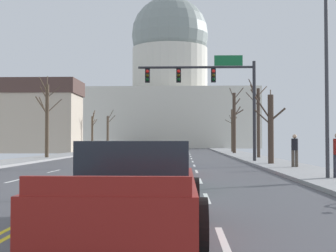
{
  "coord_description": "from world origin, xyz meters",
  "views": [
    {
      "loc": [
        2.91,
        -15.66,
        1.54
      ],
      "look_at": [
        1.18,
        33.65,
        3.01
      ],
      "focal_mm": 49.9,
      "sensor_mm": 36.0,
      "label": 1
    }
  ],
  "objects_px": {
    "sedan_near_02": "(156,170)",
    "pedestrian_01": "(295,149)",
    "sedan_oncoming_00": "(133,151)",
    "sedan_oncoming_01": "(117,148)",
    "street_lamp_right": "(319,40)",
    "signal_gantry": "(213,85)",
    "sedan_oncoming_02": "(150,146)",
    "pickup_truck_near_03": "(133,191)",
    "sedan_near_01": "(162,162)",
    "sedan_oncoming_03": "(138,145)",
    "sedan_near_00": "(164,157)"
  },
  "relations": [
    {
      "from": "sedan_near_02",
      "to": "pedestrian_01",
      "type": "height_order",
      "value": "pedestrian_01"
    },
    {
      "from": "sedan_oncoming_00",
      "to": "sedan_oncoming_01",
      "type": "relative_size",
      "value": 1.06
    },
    {
      "from": "street_lamp_right",
      "to": "signal_gantry",
      "type": "bearing_deg",
      "value": 102.58
    },
    {
      "from": "sedan_near_02",
      "to": "sedan_oncoming_02",
      "type": "bearing_deg",
      "value": 94.4
    },
    {
      "from": "pickup_truck_near_03",
      "to": "pedestrian_01",
      "type": "distance_m",
      "value": 17.87
    },
    {
      "from": "sedan_near_01",
      "to": "pickup_truck_near_03",
      "type": "height_order",
      "value": "pickup_truck_near_03"
    },
    {
      "from": "sedan_oncoming_02",
      "to": "sedan_near_01",
      "type": "bearing_deg",
      "value": -85.21
    },
    {
      "from": "street_lamp_right",
      "to": "sedan_oncoming_03",
      "type": "bearing_deg",
      "value": 101.73
    },
    {
      "from": "street_lamp_right",
      "to": "sedan_near_01",
      "type": "xyz_separation_m",
      "value": [
        -6.01,
        3.01,
        -4.7
      ]
    },
    {
      "from": "sedan_near_01",
      "to": "sedan_oncoming_03",
      "type": "bearing_deg",
      "value": 96.73
    },
    {
      "from": "sedan_oncoming_01",
      "to": "pedestrian_01",
      "type": "bearing_deg",
      "value": -65.94
    },
    {
      "from": "sedan_oncoming_03",
      "to": "sedan_oncoming_02",
      "type": "bearing_deg",
      "value": -76.34
    },
    {
      "from": "sedan_oncoming_00",
      "to": "pedestrian_01",
      "type": "relative_size",
      "value": 2.76
    },
    {
      "from": "signal_gantry",
      "to": "sedan_oncoming_03",
      "type": "relative_size",
      "value": 1.78
    },
    {
      "from": "sedan_oncoming_03",
      "to": "signal_gantry",
      "type": "bearing_deg",
      "value": -78.5
    },
    {
      "from": "street_lamp_right",
      "to": "pickup_truck_near_03",
      "type": "height_order",
      "value": "street_lamp_right"
    },
    {
      "from": "sedan_near_02",
      "to": "pickup_truck_near_03",
      "type": "height_order",
      "value": "pickup_truck_near_03"
    },
    {
      "from": "sedan_near_02",
      "to": "sedan_near_00",
      "type": "bearing_deg",
      "value": 91.38
    },
    {
      "from": "sedan_oncoming_03",
      "to": "sedan_near_01",
      "type": "bearing_deg",
      "value": -83.27
    },
    {
      "from": "sedan_oncoming_00",
      "to": "pedestrian_01",
      "type": "xyz_separation_m",
      "value": [
        10.22,
        -16.61,
        0.54
      ]
    },
    {
      "from": "sedan_near_00",
      "to": "sedan_oncoming_03",
      "type": "bearing_deg",
      "value": 97.39
    },
    {
      "from": "sedan_oncoming_02",
      "to": "sedan_oncoming_03",
      "type": "height_order",
      "value": "sedan_oncoming_02"
    },
    {
      "from": "signal_gantry",
      "to": "pedestrian_01",
      "type": "bearing_deg",
      "value": -61.36
    },
    {
      "from": "signal_gantry",
      "to": "sedan_oncoming_01",
      "type": "relative_size",
      "value": 1.81
    },
    {
      "from": "signal_gantry",
      "to": "sedan_oncoming_01",
      "type": "height_order",
      "value": "signal_gantry"
    },
    {
      "from": "sedan_near_01",
      "to": "sedan_oncoming_03",
      "type": "relative_size",
      "value": 1.04
    },
    {
      "from": "sedan_near_01",
      "to": "sedan_oncoming_00",
      "type": "xyz_separation_m",
      "value": [
        -3.5,
        20.54,
        -0.03
      ]
    },
    {
      "from": "sedan_oncoming_03",
      "to": "sedan_oncoming_01",
      "type": "bearing_deg",
      "value": -89.69
    },
    {
      "from": "sedan_oncoming_00",
      "to": "street_lamp_right",
      "type": "bearing_deg",
      "value": -67.99
    },
    {
      "from": "sedan_oncoming_02",
      "to": "pickup_truck_near_03",
      "type": "bearing_deg",
      "value": -86.09
    },
    {
      "from": "street_lamp_right",
      "to": "pedestrian_01",
      "type": "xyz_separation_m",
      "value": [
        0.7,
        6.93,
        -4.19
      ]
    },
    {
      "from": "sedan_oncoming_03",
      "to": "sedan_near_02",
      "type": "bearing_deg",
      "value": -83.75
    },
    {
      "from": "signal_gantry",
      "to": "street_lamp_right",
      "type": "height_order",
      "value": "street_lamp_right"
    },
    {
      "from": "sedan_near_00",
      "to": "sedan_oncoming_02",
      "type": "xyz_separation_m",
      "value": [
        -3.75,
        40.16,
        0.05
      ]
    },
    {
      "from": "sedan_near_00",
      "to": "sedan_oncoming_01",
      "type": "xyz_separation_m",
      "value": [
        -6.74,
        27.53,
        -0.01
      ]
    },
    {
      "from": "sedan_near_02",
      "to": "signal_gantry",
      "type": "bearing_deg",
      "value": 80.28
    },
    {
      "from": "pickup_truck_near_03",
      "to": "sedan_oncoming_02",
      "type": "relative_size",
      "value": 1.21
    },
    {
      "from": "pickup_truck_near_03",
      "to": "sedan_oncoming_01",
      "type": "bearing_deg",
      "value": 98.53
    },
    {
      "from": "sedan_near_00",
      "to": "pedestrian_01",
      "type": "xyz_separation_m",
      "value": [
        6.92,
        -3.06,
        0.53
      ]
    },
    {
      "from": "street_lamp_right",
      "to": "pickup_truck_near_03",
      "type": "xyz_separation_m",
      "value": [
        -5.87,
        -9.68,
        -4.58
      ]
    },
    {
      "from": "signal_gantry",
      "to": "sedan_oncoming_00",
      "type": "relative_size",
      "value": 1.7
    },
    {
      "from": "sedan_oncoming_01",
      "to": "sedan_oncoming_02",
      "type": "height_order",
      "value": "sedan_oncoming_02"
    },
    {
      "from": "sedan_near_02",
      "to": "sedan_oncoming_02",
      "type": "height_order",
      "value": "sedan_oncoming_02"
    },
    {
      "from": "sedan_oncoming_00",
      "to": "sedan_oncoming_02",
      "type": "height_order",
      "value": "sedan_oncoming_02"
    },
    {
      "from": "sedan_oncoming_02",
      "to": "pedestrian_01",
      "type": "bearing_deg",
      "value": -76.14
    },
    {
      "from": "sedan_oncoming_01",
      "to": "sedan_oncoming_02",
      "type": "xyz_separation_m",
      "value": [
        2.99,
        12.63,
        0.06
      ]
    },
    {
      "from": "sedan_oncoming_00",
      "to": "pedestrian_01",
      "type": "bearing_deg",
      "value": -58.41
    },
    {
      "from": "street_lamp_right",
      "to": "sedan_oncoming_00",
      "type": "height_order",
      "value": "street_lamp_right"
    },
    {
      "from": "street_lamp_right",
      "to": "sedan_oncoming_03",
      "type": "distance_m",
      "value": 64.55
    },
    {
      "from": "sedan_near_00",
      "to": "pickup_truck_near_03",
      "type": "distance_m",
      "value": 19.67
    }
  ]
}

